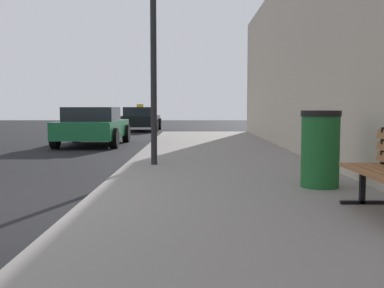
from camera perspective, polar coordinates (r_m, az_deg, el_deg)
name	(u,v)px	position (r m, az deg, el deg)	size (l,w,h in m)	color
sidewalk	(248,206)	(5.82, 6.78, -7.42)	(4.00, 32.00, 0.15)	gray
trash_bin	(321,149)	(6.84, 15.33, -0.55)	(0.55, 0.55, 1.07)	#195926
street_lamp	(154,22)	(9.35, -4.61, 14.52)	(0.36, 0.36, 3.98)	black
car_green	(94,126)	(16.06, -11.76, 2.16)	(2.04, 4.10, 1.27)	#196638
car_black	(141,119)	(25.36, -6.13, 3.05)	(2.02, 4.09, 1.43)	black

